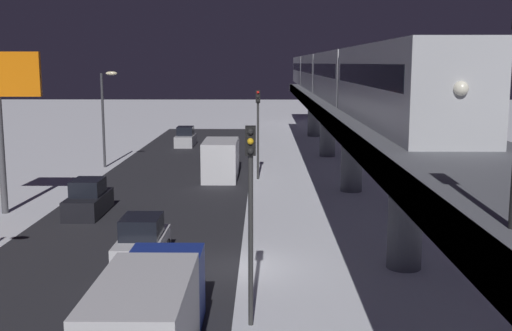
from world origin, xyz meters
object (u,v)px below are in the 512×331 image
object	(u,v)px
sedan_black	(88,200)
box_truck	(221,158)
subway_train	(330,73)
delivery_van	(150,320)
sedan_silver	(185,138)
traffic_light_near	(251,197)
traffic_light_mid	(258,121)
sedan_white	(142,244)

from	to	relation	value
sedan_black	box_truck	bearing A→B (deg)	-119.11
subway_train	delivery_van	distance (m)	40.65
sedan_silver	box_truck	distance (m)	17.96
sedan_black	sedan_silver	bearing A→B (deg)	-93.53
subway_train	sedan_black	bearing A→B (deg)	54.36
delivery_van	traffic_light_near	bearing A→B (deg)	-133.89
delivery_van	traffic_light_mid	xyz separation A→B (m)	(-2.70, -28.47, 2.85)
sedan_white	traffic_light_near	xyz separation A→B (m)	(-4.70, 6.41, 3.41)
sedan_black	traffic_light_near	bearing A→B (deg)	122.09
sedan_black	box_truck	distance (m)	13.58
sedan_white	sedan_black	distance (m)	9.60
delivery_van	traffic_light_near	world-z (taller)	traffic_light_near
subway_train	sedan_black	distance (m)	27.35
sedan_white	box_truck	size ratio (longest dim) A/B	0.56
delivery_van	sedan_silver	bearing A→B (deg)	-84.14
traffic_light_near	box_truck	bearing A→B (deg)	-84.22
subway_train	traffic_light_mid	world-z (taller)	subway_train
subway_train	traffic_light_mid	distance (m)	12.79
subway_train	box_truck	xyz separation A→B (m)	(8.85, 9.70, -6.13)
sedan_silver	traffic_light_mid	xyz separation A→B (m)	(-7.50, 18.32, 3.40)
sedan_black	traffic_light_mid	xyz separation A→B (m)	(-9.30, -10.83, 3.40)
sedan_white	traffic_light_mid	world-z (taller)	traffic_light_mid
sedan_silver	sedan_black	bearing A→B (deg)	86.47
subway_train	sedan_white	xyz separation A→B (m)	(10.85, 29.98, -6.69)
sedan_black	sedan_silver	xyz separation A→B (m)	(-1.80, -29.15, 0.00)
sedan_black	traffic_light_mid	world-z (taller)	traffic_light_mid
delivery_van	traffic_light_near	size ratio (longest dim) A/B	1.16
box_truck	traffic_light_near	bearing A→B (deg)	95.78
sedan_white	delivery_van	distance (m)	9.45
box_truck	subway_train	bearing A→B (deg)	-132.38
sedan_white	sedan_black	bearing A→B (deg)	118.64
sedan_black	delivery_van	distance (m)	18.84
traffic_light_mid	sedan_black	bearing A→B (deg)	49.34
sedan_black	traffic_light_mid	distance (m)	14.67
sedan_black	box_truck	world-z (taller)	box_truck
box_truck	traffic_light_near	size ratio (longest dim) A/B	1.16
subway_train	sedan_black	xyz separation A→B (m)	(15.45, 21.55, -6.67)
sedan_black	subway_train	bearing A→B (deg)	-125.64
sedan_white	traffic_light_near	world-z (taller)	traffic_light_near
sedan_white	box_truck	xyz separation A→B (m)	(-2.00, -20.28, 0.56)
sedan_white	box_truck	distance (m)	20.38
sedan_silver	box_truck	xyz separation A→B (m)	(-4.80, 17.29, 0.55)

